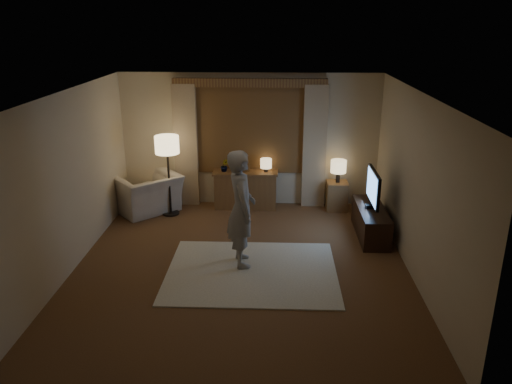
{
  "coord_description": "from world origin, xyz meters",
  "views": [
    {
      "loc": [
        0.49,
        -6.75,
        3.57
      ],
      "look_at": [
        0.2,
        0.6,
        0.99
      ],
      "focal_mm": 35.0,
      "sensor_mm": 36.0,
      "label": 1
    }
  ],
  "objects_px": {
    "tv_stand": "(371,222)",
    "sideboard": "(246,190)",
    "person": "(241,209)",
    "armchair": "(148,193)",
    "side_table": "(337,196)"
  },
  "relations": [
    {
      "from": "side_table",
      "to": "sideboard",
      "type": "bearing_deg",
      "value": 178.4
    },
    {
      "from": "tv_stand",
      "to": "person",
      "type": "bearing_deg",
      "value": -151.68
    },
    {
      "from": "sideboard",
      "to": "armchair",
      "type": "height_order",
      "value": "armchair"
    },
    {
      "from": "person",
      "to": "armchair",
      "type": "bearing_deg",
      "value": 30.24
    },
    {
      "from": "armchair",
      "to": "tv_stand",
      "type": "xyz_separation_m",
      "value": [
        4.11,
        -0.97,
        -0.12
      ]
    },
    {
      "from": "armchair",
      "to": "side_table",
      "type": "bearing_deg",
      "value": 141.45
    },
    {
      "from": "sideboard",
      "to": "side_table",
      "type": "height_order",
      "value": "sideboard"
    },
    {
      "from": "sideboard",
      "to": "tv_stand",
      "type": "relative_size",
      "value": 0.86
    },
    {
      "from": "sideboard",
      "to": "armchair",
      "type": "distance_m",
      "value": 1.9
    },
    {
      "from": "sideboard",
      "to": "side_table",
      "type": "relative_size",
      "value": 2.14
    },
    {
      "from": "side_table",
      "to": "tv_stand",
      "type": "height_order",
      "value": "side_table"
    },
    {
      "from": "tv_stand",
      "to": "sideboard",
      "type": "bearing_deg",
      "value": 150.45
    },
    {
      "from": "armchair",
      "to": "person",
      "type": "distance_m",
      "value": 2.94
    },
    {
      "from": "side_table",
      "to": "person",
      "type": "distance_m",
      "value": 2.99
    },
    {
      "from": "armchair",
      "to": "tv_stand",
      "type": "distance_m",
      "value": 4.22
    }
  ]
}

